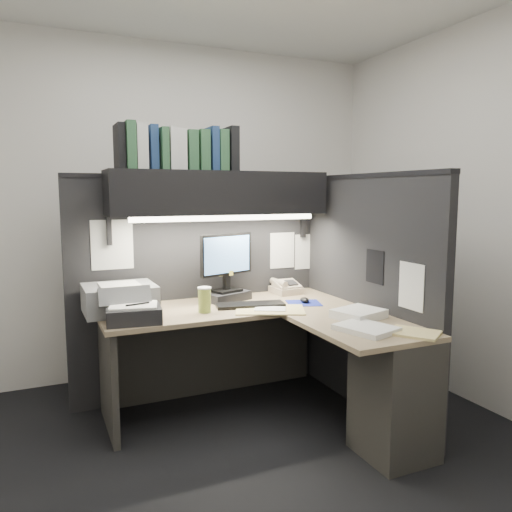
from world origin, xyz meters
The scene contains 23 objects.
floor centered at (0.00, 0.00, 0.00)m, with size 3.50×3.50×0.00m, color black.
wall_back centered at (0.00, 1.50, 1.35)m, with size 3.50×0.04×2.70m, color silver.
wall_front centered at (0.00, -1.50, 1.35)m, with size 3.50×0.04×2.70m, color silver.
wall_right centered at (1.75, 0.00, 1.35)m, with size 0.04×3.00×2.70m, color silver.
partition_back centered at (0.03, 0.93, 0.80)m, with size 1.90×0.06×1.60m, color black.
partition_right centered at (0.98, 0.18, 0.80)m, with size 0.06×1.50×1.60m, color black.
desk centered at (0.43, 0.00, 0.44)m, with size 1.70×1.53×0.73m.
overhead_shelf centered at (0.12, 0.75, 1.50)m, with size 1.55×0.34×0.30m, color black.
task_light_tube centered at (0.12, 0.61, 1.33)m, with size 0.04×0.04×1.32m, color white.
monitor centered at (0.17, 0.72, 0.92)m, with size 0.43×0.29×0.48m.
keyboard centered at (0.24, 0.47, 0.74)m, with size 0.46×0.15×0.02m, color black.
mousepad centered at (0.62, 0.41, 0.73)m, with size 0.23×0.21×0.00m, color navy.
mouse centered at (0.63, 0.42, 0.75)m, with size 0.06×0.10×0.04m, color black.
telephone centered at (0.67, 0.77, 0.77)m, with size 0.20×0.21×0.08m, color #BEAB92.
coffee_cup centered at (-0.09, 0.44, 0.81)m, with size 0.08×0.08×0.16m, color #CBD254.
printer centered at (-0.60, 0.67, 0.82)m, with size 0.45×0.38×0.18m, color gray.
notebook_stack centered at (-0.56, 0.38, 0.78)m, with size 0.32×0.26×0.10m, color black.
open_folder centered at (0.32, 0.32, 0.73)m, with size 0.45×0.29×0.01m, color #D7C479.
paper_stack_a centered at (0.73, -0.09, 0.76)m, with size 0.28×0.24×0.05m, color white.
paper_stack_b centered at (0.59, -0.35, 0.75)m, with size 0.25×0.31×0.03m, color white.
manila_stack centered at (0.80, -0.51, 0.74)m, with size 0.20×0.26×0.01m, color #D7C479.
binder_row centered at (-0.17, 0.75, 1.79)m, with size 0.81×0.26×0.30m.
pinned_papers centered at (0.42, 0.56, 1.05)m, with size 1.76×1.31×0.51m.
Camera 1 is at (-1.08, -2.59, 1.50)m, focal length 35.00 mm.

